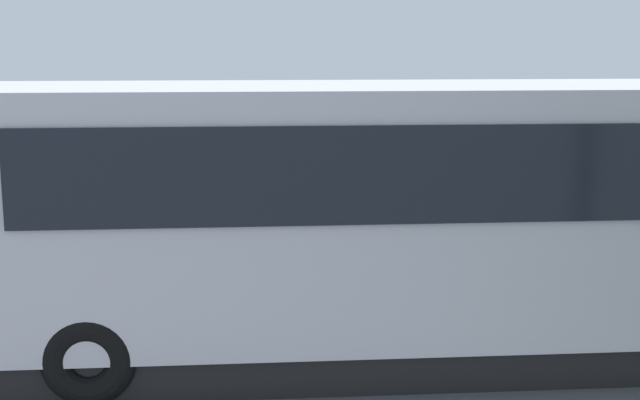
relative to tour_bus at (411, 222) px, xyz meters
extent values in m
plane|color=#4C4C51|center=(-1.11, -4.93, -1.64)|extent=(80.00, 80.00, 0.00)
cube|color=silver|center=(-0.01, 0.00, 0.21)|extent=(10.22, 2.58, 2.80)
cube|color=black|center=(0.00, -1.27, 0.77)|extent=(8.56, 0.11, 1.01)
cube|color=black|center=(-0.02, 1.27, 0.77)|extent=(8.56, 0.11, 1.01)
cube|color=red|center=(0.00, -1.26, -0.35)|extent=(8.97, 0.10, 0.28)
cube|color=black|center=(-0.01, 0.00, -1.42)|extent=(9.40, 2.38, 0.45)
torus|color=black|center=(3.57, -1.10, -1.14)|extent=(1.00, 0.33, 1.00)
torus|color=black|center=(3.55, 1.16, -1.14)|extent=(1.00, 0.33, 1.00)
cylinder|color=black|center=(-1.35, -2.38, -1.18)|extent=(0.15, 0.15, 0.75)
cube|color=black|center=(-1.36, -2.42, -1.59)|extent=(0.17, 0.28, 0.10)
cylinder|color=black|center=(-1.50, -2.34, -1.18)|extent=(0.15, 0.15, 0.75)
cube|color=black|center=(-1.51, -2.37, -1.59)|extent=(0.17, 0.28, 0.10)
cube|color=#3F594C|center=(-1.43, -2.36, -0.49)|extent=(0.44, 0.37, 0.63)
cylinder|color=#3F594C|center=(-1.19, -2.42, -0.48)|extent=(0.11, 0.11, 0.60)
sphere|color=tan|center=(-1.19, -2.42, -0.78)|extent=(0.11, 0.11, 0.09)
cylinder|color=#3F594C|center=(-1.66, -2.29, -0.48)|extent=(0.11, 0.11, 0.60)
sphere|color=tan|center=(-1.66, -2.29, -0.78)|extent=(0.11, 0.11, 0.09)
sphere|color=tan|center=(-1.43, -2.36, -0.04)|extent=(0.28, 0.28, 0.23)
cylinder|color=black|center=(-0.07, -2.11, -1.16)|extent=(0.15, 0.15, 0.80)
cube|color=black|center=(-0.08, -2.14, -1.59)|extent=(0.17, 0.28, 0.10)
cylinder|color=black|center=(-0.22, -2.06, -1.16)|extent=(0.15, 0.15, 0.80)
cube|color=black|center=(-0.23, -2.10, -1.59)|extent=(0.17, 0.28, 0.10)
cube|color=silver|center=(-0.14, -2.08, -0.42)|extent=(0.45, 0.38, 0.67)
cylinder|color=silver|center=(0.08, -2.15, -0.40)|extent=(0.11, 0.11, 0.63)
sphere|color=tan|center=(0.08, -2.15, -0.72)|extent=(0.11, 0.11, 0.09)
cylinder|color=silver|center=(-0.37, -2.01, -0.40)|extent=(0.11, 0.11, 0.63)
sphere|color=tan|center=(-0.37, -2.01, -0.72)|extent=(0.11, 0.11, 0.09)
sphere|color=tan|center=(-0.14, -2.08, 0.05)|extent=(0.30, 0.30, 0.24)
cylinder|color=#473823|center=(1.03, -2.36, -1.20)|extent=(0.13, 0.13, 0.73)
cube|color=black|center=(1.03, -2.40, -1.59)|extent=(0.11, 0.27, 0.10)
cylinder|color=#473823|center=(0.87, -2.35, -1.20)|extent=(0.13, 0.13, 0.73)
cube|color=black|center=(0.87, -2.39, -1.59)|extent=(0.11, 0.27, 0.10)
cube|color=silver|center=(0.95, -2.36, -0.53)|extent=(0.40, 0.30, 0.61)
cylinder|color=silver|center=(1.19, -2.37, -0.51)|extent=(0.10, 0.10, 0.58)
sphere|color=tan|center=(1.19, -2.37, -0.80)|extent=(0.10, 0.10, 0.09)
cylinder|color=silver|center=(0.71, -2.34, -0.51)|extent=(0.10, 0.10, 0.58)
sphere|color=tan|center=(0.71, -2.34, -0.80)|extent=(0.10, 0.10, 0.09)
sphere|color=tan|center=(0.95, -2.36, -0.09)|extent=(0.23, 0.23, 0.22)
torus|color=black|center=(-2.70, -1.90, -1.34)|extent=(0.61, 0.25, 0.60)
cylinder|color=silver|center=(-2.70, -1.90, -1.34)|extent=(0.14, 0.12, 0.12)
cylinder|color=silver|center=(-2.75, -1.89, -0.99)|extent=(0.32, 0.12, 0.67)
cube|color=#0C19B2|center=(-3.34, -1.76, -1.01)|extent=(0.88, 0.45, 0.36)
cylinder|color=black|center=(-2.80, -1.88, -0.69)|extent=(0.16, 0.57, 0.04)
torus|color=black|center=(2.47, -7.14, -1.34)|extent=(0.61, 0.19, 0.60)
cylinder|color=silver|center=(2.47, -7.14, -1.34)|extent=(0.13, 0.11, 0.12)
torus|color=black|center=(3.32, -7.22, -0.17)|extent=(0.85, 0.21, 0.84)
cylinder|color=silver|center=(3.32, -7.22, -0.17)|extent=(0.13, 0.13, 0.12)
cylinder|color=silver|center=(2.22, -7.11, -1.10)|extent=(0.69, 0.13, 0.22)
cube|color=#0C19B2|center=(2.59, -7.15, -0.62)|extent=(0.81, 0.36, 0.89)
cube|color=black|center=(2.83, -7.17, -0.21)|extent=(0.49, 0.27, 0.54)
cylinder|color=silver|center=(2.95, -7.33, -0.45)|extent=(0.34, 0.11, 0.41)
cylinder|color=black|center=(2.01, -7.09, -0.88)|extent=(0.09, 0.58, 0.04)
cube|color=black|center=(2.40, -7.13, -0.39)|extent=(0.47, 0.38, 0.50)
sphere|color=#0C59B2|center=(2.01, -7.09, -0.62)|extent=(0.28, 0.28, 0.26)
cylinder|color=black|center=(2.24, -6.93, -0.63)|extent=(0.46, 0.14, 0.23)
cylinder|color=black|center=(2.77, -6.99, -0.44)|extent=(0.39, 0.14, 0.32)
cylinder|color=black|center=(2.21, -7.29, -0.63)|extent=(0.46, 0.14, 0.23)
cylinder|color=black|center=(2.74, -7.35, -0.44)|extent=(0.39, 0.14, 0.32)
cube|color=orange|center=(0.74, -6.60, -1.63)|extent=(0.34, 0.34, 0.03)
cone|color=orange|center=(0.74, -6.60, -1.31)|extent=(0.26, 0.26, 0.60)
cylinder|color=white|center=(0.74, -6.60, -1.34)|extent=(0.19, 0.19, 0.07)
cube|color=white|center=(-4.21, -5.24, -1.64)|extent=(0.13, 4.48, 0.01)
cube|color=white|center=(-1.48, -5.24, -1.64)|extent=(0.12, 3.72, 0.01)
cube|color=white|center=(1.24, -5.24, -1.64)|extent=(0.12, 3.78, 0.01)
cube|color=white|center=(3.97, -5.24, -1.64)|extent=(0.13, 4.70, 0.01)
camera|label=1|loc=(1.78, 9.72, 2.10)|focal=48.16mm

